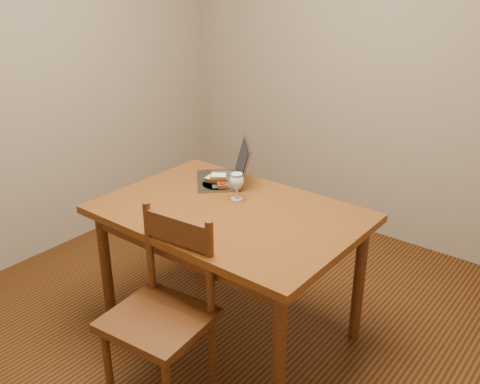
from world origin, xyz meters
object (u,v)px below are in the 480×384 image
Objects in this scene: table at (230,225)px; chair at (161,306)px; milk_glass at (237,186)px; laptop at (229,171)px; plate at (218,185)px.

chair reaches higher than table.
chair is at bearing -83.56° from table.
milk_glass is at bearing 113.46° from table.
table is 0.41m from laptop.
chair is at bearing -23.51° from laptop.
table is 2.79× the size of chair.
table is 0.33m from plate.
laptop is (-0.31, 0.86, 0.31)m from chair.
milk_glass is 0.34× the size of laptop.
table is at bearing -3.93° from laptop.
table is 7.05× the size of plate.
plate is at bearing 106.54° from chair.
milk_glass is (-0.06, 0.13, 0.16)m from table.
table is 0.21m from milk_glass.
laptop is at bearing 88.41° from plate.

